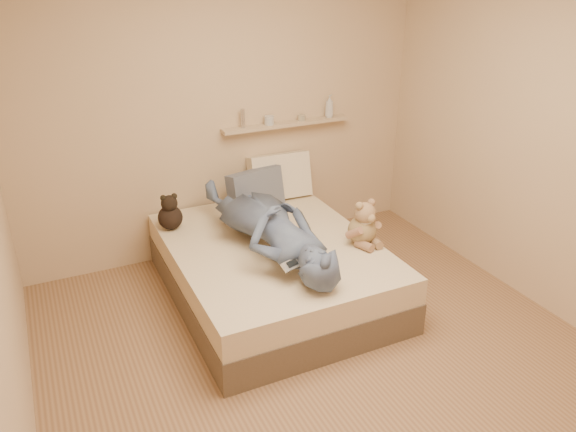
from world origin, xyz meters
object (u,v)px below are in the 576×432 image
bed (273,269)px  dark_plush (170,214)px  person (269,225)px  wall_shelf (286,124)px  game_console (292,264)px  pillow_grey (256,190)px  pillow_cream (280,176)px  teddy_bear (364,226)px

bed → dark_plush: size_ratio=6.23×
person → wall_shelf: 1.23m
person → wall_shelf: wall_shelf is taller
bed → game_console: size_ratio=11.23×
game_console → pillow_grey: pillow_grey is taller
pillow_cream → wall_shelf: (0.11, 0.08, 0.45)m
person → wall_shelf: size_ratio=1.35×
dark_plush → wall_shelf: 1.33m
teddy_bear → pillow_cream: (-0.18, 1.13, 0.05)m
bed → person: size_ratio=1.18×
bed → wall_shelf: 1.38m
game_console → bed: bearing=79.0°
pillow_cream → person: size_ratio=0.34×
dark_plush → pillow_cream: (1.07, 0.24, 0.07)m
person → wall_shelf: bearing=-125.7°
dark_plush → person: person is taller
bed → game_console: game_console is taller
dark_plush → pillow_grey: (0.78, 0.10, 0.04)m
pillow_grey → game_console: bearing=-101.7°
pillow_grey → person: person is taller
bed → teddy_bear: teddy_bear is taller
game_console → pillow_cream: bearing=68.4°
bed → wall_shelf: size_ratio=1.58×
pillow_cream → person: pillow_cream is taller
dark_plush → person: size_ratio=0.19×
pillow_cream → wall_shelf: wall_shelf is taller
game_console → pillow_grey: 1.29m
pillow_cream → person: bearing=-119.0°
pillow_grey → person: 0.78m
bed → game_console: (-0.11, -0.57, 0.37)m
bed → game_console: 0.69m
game_console → pillow_cream: size_ratio=0.31×
person → bed: bearing=-133.3°
bed → pillow_cream: size_ratio=3.45×
pillow_cream → teddy_bear: bearing=-80.8°
pillow_cream → bed: bearing=-118.2°
game_console → pillow_cream: 1.51m
person → wall_shelf: (0.60, 0.97, 0.46)m
pillow_grey → wall_shelf: bearing=28.8°
pillow_cream → pillow_grey: 0.33m
wall_shelf → teddy_bear: bearing=-86.4°
game_console → person: bearing=83.1°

